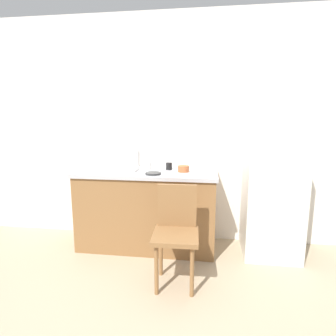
{
  "coord_description": "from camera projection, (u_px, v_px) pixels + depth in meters",
  "views": [
    {
      "loc": [
        0.44,
        -2.39,
        1.5
      ],
      "look_at": [
        0.02,
        0.6,
        0.95
      ],
      "focal_mm": 29.93,
      "sensor_mm": 36.0,
      "label": 1
    }
  ],
  "objects": [
    {
      "name": "dish_tray",
      "position": [
        125.0,
        168.0,
        3.18
      ],
      "size": [
        0.28,
        0.2,
        0.05
      ],
      "primitive_type": "cube",
      "color": "white",
      "rests_on": "countertop"
    },
    {
      "name": "cabinet_base",
      "position": [
        147.0,
        211.0,
        3.24
      ],
      "size": [
        1.54,
        0.6,
        0.86
      ],
      "primitive_type": "cube",
      "color": "olive",
      "rests_on": "ground_plane"
    },
    {
      "name": "chair",
      "position": [
        176.0,
        230.0,
        2.51
      ],
      "size": [
        0.42,
        0.42,
        0.89
      ],
      "rotation": [
        0.0,
        0.0,
        0.04
      ],
      "color": "olive",
      "rests_on": "ground_plane"
    },
    {
      "name": "hotplate",
      "position": [
        153.0,
        173.0,
        2.98
      ],
      "size": [
        0.17,
        0.17,
        0.02
      ],
      "primitive_type": "cylinder",
      "color": "#2D2D2D",
      "rests_on": "countertop"
    },
    {
      "name": "cup_black",
      "position": [
        169.0,
        166.0,
        3.23
      ],
      "size": [
        0.07,
        0.07,
        0.08
      ],
      "primitive_type": "cylinder",
      "color": "black",
      "rests_on": "countertop"
    },
    {
      "name": "countertop",
      "position": [
        147.0,
        173.0,
        3.16
      ],
      "size": [
        1.58,
        0.64,
        0.04
      ],
      "primitive_type": "cube",
      "color": "#B7B7BC",
      "rests_on": "cabinet_base"
    },
    {
      "name": "back_wall",
      "position": [
        171.0,
        130.0,
        3.39
      ],
      "size": [
        4.8,
        0.1,
        2.68
      ],
      "primitive_type": "cube",
      "color": "white",
      "rests_on": "ground_plane"
    },
    {
      "name": "terracotta_bowl",
      "position": [
        183.0,
        169.0,
        3.11
      ],
      "size": [
        0.13,
        0.13,
        0.07
      ],
      "primitive_type": "cylinder",
      "color": "#B25B33",
      "rests_on": "countertop"
    },
    {
      "name": "cup_white",
      "position": [
        148.0,
        166.0,
        3.22
      ],
      "size": [
        0.08,
        0.08,
        0.09
      ],
      "primitive_type": "cylinder",
      "color": "white",
      "rests_on": "countertop"
    },
    {
      "name": "ground_plane",
      "position": [
        157.0,
        277.0,
        2.66
      ],
      "size": [
        8.0,
        8.0,
        0.0
      ],
      "primitive_type": "plane",
      "color": "tan"
    },
    {
      "name": "faucet",
      "position": [
        136.0,
        157.0,
        3.41
      ],
      "size": [
        0.02,
        0.02,
        0.25
      ],
      "primitive_type": "cylinder",
      "color": "#B7B7BC",
      "rests_on": "countertop"
    },
    {
      "name": "refrigerator",
      "position": [
        272.0,
        193.0,
        3.02
      ],
      "size": [
        0.58,
        0.58,
        1.37
      ],
      "primitive_type": "cube",
      "color": "silver",
      "rests_on": "ground_plane"
    }
  ]
}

